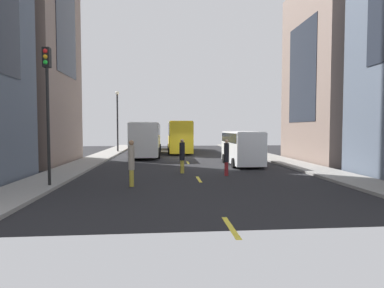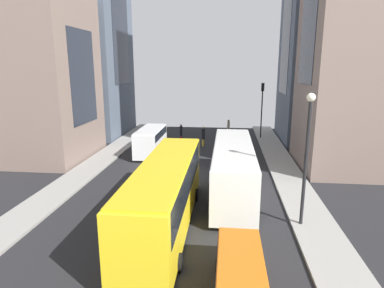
# 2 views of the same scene
# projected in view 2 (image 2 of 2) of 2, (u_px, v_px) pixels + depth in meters

# --- Properties ---
(ground_plane) EXTENTS (42.59, 42.59, 0.00)m
(ground_plane) POSITION_uv_depth(u_px,v_px,m) (184.00, 177.00, 25.76)
(ground_plane) COLOR black
(sidewalk_west) EXTENTS (2.46, 44.00, 0.15)m
(sidewalk_west) POSITION_uv_depth(u_px,v_px,m) (290.00, 179.00, 24.91)
(sidewalk_west) COLOR gray
(sidewalk_west) RESTS_ON ground
(sidewalk_east) EXTENTS (2.46, 44.00, 0.15)m
(sidewalk_east) POSITION_uv_depth(u_px,v_px,m) (84.00, 172.00, 26.57)
(sidewalk_east) COLOR gray
(sidewalk_east) RESTS_ON ground
(lane_stripe_0) EXTENTS (0.16, 2.00, 0.01)m
(lane_stripe_0) POSITION_uv_depth(u_px,v_px,m) (203.00, 128.00, 46.07)
(lane_stripe_0) COLOR yellow
(lane_stripe_0) RESTS_ON ground
(lane_stripe_1) EXTENTS (0.16, 2.00, 0.01)m
(lane_stripe_1) POSITION_uv_depth(u_px,v_px,m) (198.00, 141.00, 37.95)
(lane_stripe_1) COLOR yellow
(lane_stripe_1) RESTS_ON ground
(lane_stripe_2) EXTENTS (0.16, 2.00, 0.01)m
(lane_stripe_2) POSITION_uv_depth(u_px,v_px,m) (190.00, 161.00, 29.82)
(lane_stripe_2) COLOR yellow
(lane_stripe_2) RESTS_ON ground
(lane_stripe_3) EXTENTS (0.16, 2.00, 0.01)m
(lane_stripe_3) POSITION_uv_depth(u_px,v_px,m) (175.00, 197.00, 21.69)
(lane_stripe_3) COLOR yellow
(lane_stripe_3) RESTS_ON ground
(lane_stripe_4) EXTENTS (0.16, 2.00, 0.01)m
(lane_stripe_4) POSITION_uv_depth(u_px,v_px,m) (144.00, 276.00, 13.57)
(lane_stripe_4) COLOR yellow
(lane_stripe_4) RESTS_ON ground
(building_west_0) EXTENTS (7.70, 9.46, 23.85)m
(building_west_0) POSITION_uv_depth(u_px,v_px,m) (322.00, 32.00, 35.85)
(building_west_0) COLOR #4C5666
(building_west_0) RESTS_ON ground
(building_east_0) EXTENTS (9.74, 10.26, 27.71)m
(building_east_0) POSITION_uv_depth(u_px,v_px,m) (80.00, 18.00, 39.06)
(building_east_0) COLOR #4C5666
(building_east_0) RESTS_ON ground
(building_east_1) EXTENTS (7.47, 9.11, 14.83)m
(building_east_1) POSITION_uv_depth(u_px,v_px,m) (43.00, 77.00, 29.55)
(building_east_1) COLOR #7A665B
(building_east_1) RESTS_ON ground
(city_bus_white) EXTENTS (2.80, 11.37, 3.35)m
(city_bus_white) POSITION_uv_depth(u_px,v_px,m) (233.00, 164.00, 22.02)
(city_bus_white) COLOR silver
(city_bus_white) RESTS_ON ground
(streetcar_yellow) EXTENTS (2.70, 12.13, 3.59)m
(streetcar_yellow) POSITION_uv_depth(u_px,v_px,m) (166.00, 189.00, 17.24)
(streetcar_yellow) COLOR yellow
(streetcar_yellow) RESTS_ON ground
(delivery_van_white) EXTENTS (2.25, 5.85, 2.58)m
(delivery_van_white) POSITION_uv_depth(u_px,v_px,m) (151.00, 139.00, 31.76)
(delivery_van_white) COLOR white
(delivery_van_white) RESTS_ON ground
(car_orange_0) EXTENTS (1.87, 4.31, 1.67)m
(car_orange_0) POSITION_uv_depth(u_px,v_px,m) (240.00, 272.00, 12.23)
(car_orange_0) COLOR orange
(car_orange_0) RESTS_ON ground
(pedestrian_crossing_near) EXTENTS (0.29, 0.29, 2.24)m
(pedestrian_crossing_near) POSITION_uv_depth(u_px,v_px,m) (228.00, 128.00, 39.07)
(pedestrian_crossing_near) COLOR gold
(pedestrian_crossing_near) RESTS_ON ground
(pedestrian_waiting_curb) EXTENTS (0.34, 0.34, 2.14)m
(pedestrian_waiting_curb) POSITION_uv_depth(u_px,v_px,m) (203.00, 136.00, 35.16)
(pedestrian_waiting_curb) COLOR gold
(pedestrian_waiting_curb) RESTS_ON ground
(pedestrian_walking_far) EXTENTS (0.30, 0.30, 2.15)m
(pedestrian_walking_far) POSITION_uv_depth(u_px,v_px,m) (181.00, 133.00, 36.66)
(pedestrian_walking_far) COLOR maroon
(pedestrian_walking_far) RESTS_ON ground
(traffic_light_near_corner) EXTENTS (0.32, 0.44, 6.35)m
(traffic_light_near_corner) POSITION_uv_depth(u_px,v_px,m) (262.00, 100.00, 38.05)
(traffic_light_near_corner) COLOR black
(traffic_light_near_corner) RESTS_ON ground
(streetlamp_near) EXTENTS (0.44, 0.44, 6.97)m
(streetlamp_near) POSITION_uv_depth(u_px,v_px,m) (307.00, 146.00, 16.80)
(streetlamp_near) COLOR black
(streetlamp_near) RESTS_ON ground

